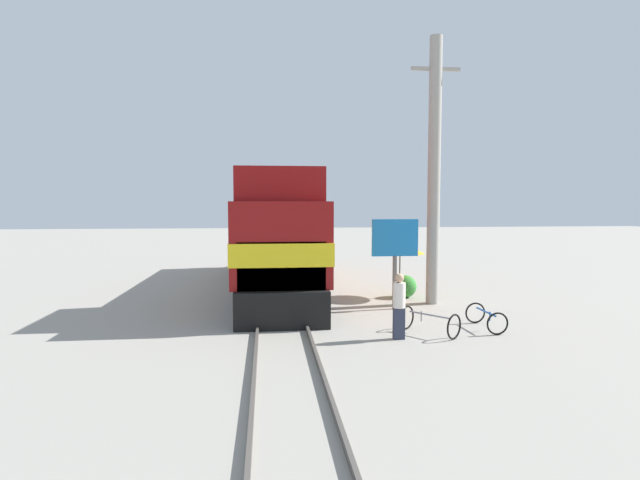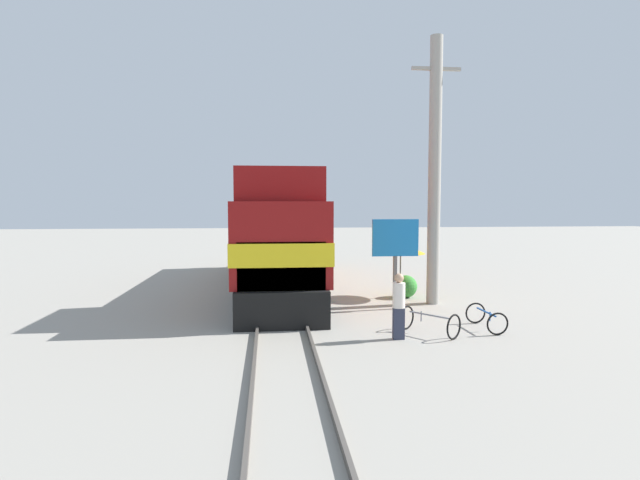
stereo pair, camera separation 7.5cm
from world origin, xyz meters
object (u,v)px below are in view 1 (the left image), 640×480
Objects in this scene: vendor_umbrella at (400,248)px; billboard_sign at (395,244)px; locomotive at (277,242)px; bicycle_spare at (486,318)px; person_bystander at (399,303)px; bicycle at (429,322)px; utility_pole at (434,171)px.

vendor_umbrella is 2.30m from billboard_sign.
bicycle_spare is (5.97, -7.62, -1.72)m from locomotive.
billboard_sign is at bearing 121.52° from bicycle_spare.
person_bystander is (3.13, -8.43, -1.06)m from locomotive.
billboard_sign is 3.94m from bicycle.
utility_pole is (5.64, -3.79, 2.83)m from locomotive.
utility_pole is 6.38m from bicycle.
vendor_umbrella is at bearing 74.60° from person_bystander.
person_bystander is (-2.51, -4.63, -3.89)m from utility_pole.
person_bystander reaches higher than bicycle.
locomotive reaches higher than bicycle.
locomotive is 9.19m from bicycle.
locomotive is at bearing 152.76° from vendor_umbrella.
bicycle is at bearing 21.61° from person_bystander.
utility_pole is at bearing 61.54° from person_bystander.
locomotive is at bearing 131.06° from billboard_sign.
locomotive is at bearing 126.53° from bicycle_spare.
billboard_sign reaches higher than vendor_umbrella.
utility_pole reaches higher than bicycle_spare.
locomotive reaches higher than vendor_umbrella.
bicycle_spare is (2.85, 0.81, -0.65)m from person_bystander.
vendor_umbrella is at bearing -27.24° from locomotive.
locomotive is 7.36m from utility_pole.
billboard_sign is at bearing 77.12° from person_bystander.
locomotive is at bearing 146.09° from utility_pole.
bicycle_spare is at bearing 153.88° from bicycle.
utility_pole reaches higher than billboard_sign.
billboard_sign is at bearing -153.83° from utility_pole.
person_bystander is 3.03m from bicycle_spare.
vendor_umbrella is 1.29× the size of bicycle.
person_bystander is at bearing -17.11° from bicycle.
vendor_umbrella is (4.77, -2.46, -0.10)m from locomotive.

